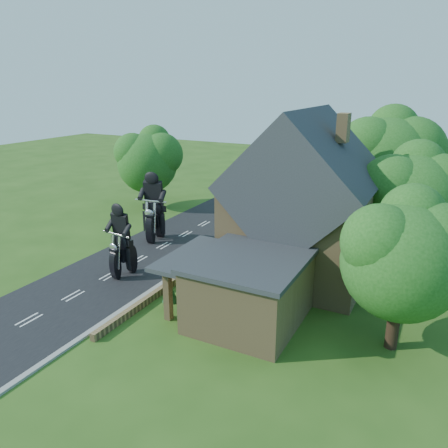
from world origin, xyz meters
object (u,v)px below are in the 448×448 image
at_px(garden_wall, 208,258).
at_px(house, 303,208).
at_px(motorcycle_follow, 155,231).
at_px(motorcycle_lead, 124,265).
at_px(annex, 247,288).

relative_size(garden_wall, house, 2.15).
bearing_deg(house, motorcycle_follow, 176.64).
height_order(garden_wall, motorcycle_lead, motorcycle_lead).
bearing_deg(motorcycle_lead, annex, 179.22).
relative_size(house, annex, 1.45).
bearing_deg(annex, garden_wall, 133.84).
bearing_deg(motorcycle_follow, motorcycle_lead, 100.67).
xyz_separation_m(garden_wall, house, (6.19, 1.00, 4.14)).
bearing_deg(house, annex, -95.24).
xyz_separation_m(garden_wall, motorcycle_lead, (-3.48, -4.50, 0.51)).
xyz_separation_m(house, motorcycle_follow, (-11.72, 0.69, -3.54)).
distance_m(garden_wall, house, 7.52).
height_order(house, annex, house).
relative_size(annex, motorcycle_lead, 4.62).
distance_m(house, annex, 7.30).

